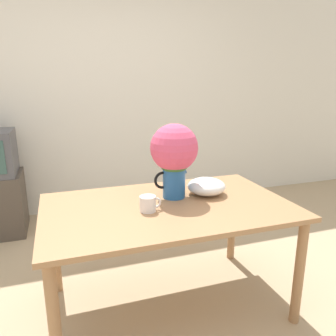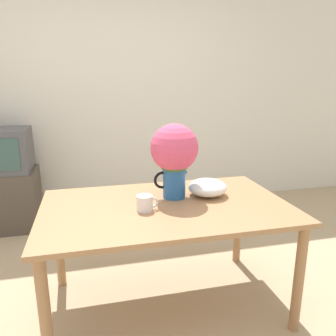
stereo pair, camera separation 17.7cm
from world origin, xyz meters
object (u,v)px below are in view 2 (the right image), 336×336
Objects in this scene: flower_vase at (174,154)px; white_bowl at (208,187)px; coffee_mug at (145,203)px; tv_set at (2,150)px.

flower_vase is 1.89× the size of white_bowl.
coffee_mug is at bearing -160.09° from white_bowl.
flower_vase is 0.95× the size of tv_set.
tv_set reaches higher than white_bowl.
tv_set is at bearing 124.94° from coffee_mug.
flower_vase is 0.38m from coffee_mug.
flower_vase is at bearing 38.98° from coffee_mug.
white_bowl is at bearing -4.70° from flower_vase.
tv_set is at bearing 133.33° from flower_vase.
flower_vase is at bearing 175.30° from white_bowl.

